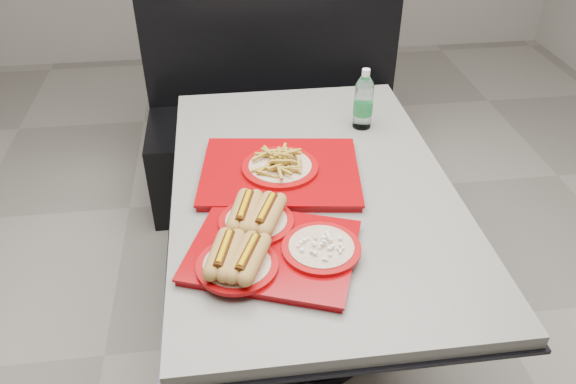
{
  "coord_description": "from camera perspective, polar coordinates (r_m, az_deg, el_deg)",
  "views": [
    {
      "loc": [
        -0.27,
        -1.48,
        1.79
      ],
      "look_at": [
        -0.1,
        -0.15,
        0.83
      ],
      "focal_mm": 35.0,
      "sensor_mm": 36.0,
      "label": 1
    }
  ],
  "objects": [
    {
      "name": "water_bottle",
      "position": [
        2.12,
        7.67,
        9.0
      ],
      "size": [
        0.07,
        0.07,
        0.23
      ],
      "rotation": [
        0.0,
        0.0,
        0.18
      ],
      "color": "silver",
      "rests_on": "diner_table"
    },
    {
      "name": "booth_bench",
      "position": [
        2.94,
        -1.2,
        7.43
      ],
      "size": [
        1.3,
        0.57,
        1.35
      ],
      "color": "black",
      "rests_on": "ground"
    },
    {
      "name": "diner_table",
      "position": [
        1.93,
        2.32,
        -3.07
      ],
      "size": [
        0.92,
        1.42,
        0.75
      ],
      "color": "black",
      "rests_on": "ground"
    },
    {
      "name": "tray_near",
      "position": [
        1.53,
        -2.23,
        -5.27
      ],
      "size": [
        0.54,
        0.48,
        0.1
      ],
      "rotation": [
        0.0,
        0.0,
        -0.35
      ],
      "color": "#8E0308",
      "rests_on": "diner_table"
    },
    {
      "name": "tray_far",
      "position": [
        1.84,
        -0.8,
        2.35
      ],
      "size": [
        0.56,
        0.47,
        0.1
      ],
      "rotation": [
        0.0,
        0.0,
        -0.13
      ],
      "color": "#8E0308",
      "rests_on": "diner_table"
    },
    {
      "name": "ground",
      "position": [
        2.34,
        1.97,
        -14.32
      ],
      "size": [
        6.0,
        6.0,
        0.0
      ],
      "primitive_type": "plane",
      "color": "gray",
      "rests_on": "ground"
    }
  ]
}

